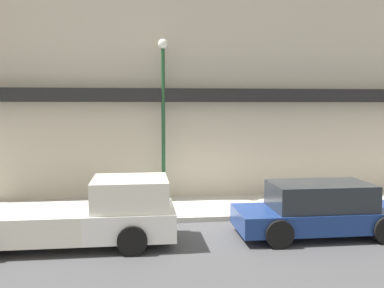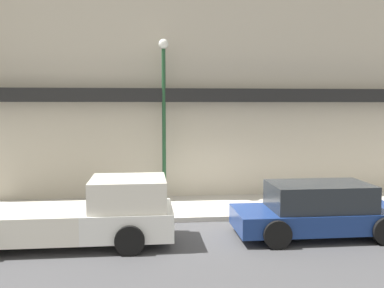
{
  "view_description": "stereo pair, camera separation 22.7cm",
  "coord_description": "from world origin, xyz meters",
  "px_view_note": "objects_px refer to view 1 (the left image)",
  "views": [
    {
      "loc": [
        -2.32,
        -13.04,
        3.67
      ],
      "look_at": [
        -0.56,
        1.29,
        2.35
      ],
      "focal_mm": 40.0,
      "sensor_mm": 36.0,
      "label": 1
    },
    {
      "loc": [
        -2.1,
        -13.06,
        3.67
      ],
      "look_at": [
        -0.56,
        1.29,
        2.35
      ],
      "focal_mm": 40.0,
      "sensor_mm": 36.0,
      "label": 2
    }
  ],
  "objects_px": {
    "fire_hydrant": "(139,206)",
    "parked_car": "(320,210)",
    "pickup_truck": "(80,216)",
    "street_lamp": "(163,101)"
  },
  "relations": [
    {
      "from": "pickup_truck",
      "to": "street_lamp",
      "type": "relative_size",
      "value": 0.98
    },
    {
      "from": "fire_hydrant",
      "to": "street_lamp",
      "type": "bearing_deg",
      "value": 67.04
    },
    {
      "from": "parked_car",
      "to": "fire_hydrant",
      "type": "distance_m",
      "value": 5.55
    },
    {
      "from": "fire_hydrant",
      "to": "parked_car",
      "type": "bearing_deg",
      "value": -24.33
    },
    {
      "from": "pickup_truck",
      "to": "street_lamp",
      "type": "height_order",
      "value": "street_lamp"
    },
    {
      "from": "parked_car",
      "to": "street_lamp",
      "type": "relative_size",
      "value": 0.8
    },
    {
      "from": "pickup_truck",
      "to": "street_lamp",
      "type": "distance_m",
      "value": 5.92
    },
    {
      "from": "pickup_truck",
      "to": "parked_car",
      "type": "relative_size",
      "value": 1.22
    },
    {
      "from": "fire_hydrant",
      "to": "street_lamp",
      "type": "height_order",
      "value": "street_lamp"
    },
    {
      "from": "pickup_truck",
      "to": "street_lamp",
      "type": "bearing_deg",
      "value": 61.61
    }
  ]
}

